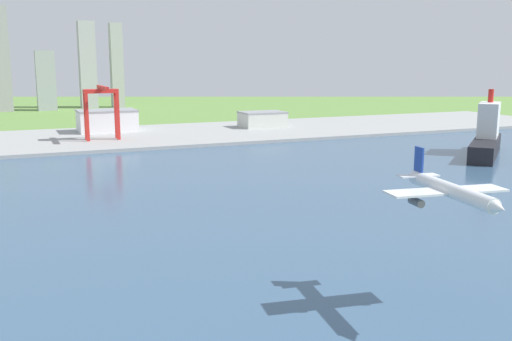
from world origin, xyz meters
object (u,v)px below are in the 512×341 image
(port_crane_red, at_px, (101,101))
(warehouse_annex, at_px, (262,119))
(warehouse_main, at_px, (107,120))
(cargo_ship, at_px, (487,137))
(airplane_landing, at_px, (451,191))

(port_crane_red, height_order, warehouse_annex, port_crane_red)
(port_crane_red, height_order, warehouse_main, port_crane_red)
(cargo_ship, relative_size, port_crane_red, 1.73)
(airplane_landing, distance_m, port_crane_red, 336.08)
(warehouse_annex, bearing_deg, warehouse_main, 170.85)
(airplane_landing, xyz_separation_m, warehouse_annex, (115.08, 368.38, -20.78))
(port_crane_red, xyz_separation_m, warehouse_annex, (143.92, 33.54, -21.85))
(airplane_landing, distance_m, warehouse_main, 390.43)
(cargo_ship, bearing_deg, warehouse_main, 134.72)
(warehouse_main, bearing_deg, port_crane_red, -102.43)
(cargo_ship, height_order, port_crane_red, port_crane_red)
(warehouse_main, relative_size, warehouse_annex, 1.23)
(cargo_ship, bearing_deg, airplane_landing, -136.49)
(airplane_landing, bearing_deg, warehouse_annex, 72.65)
(airplane_landing, distance_m, warehouse_annex, 386.49)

